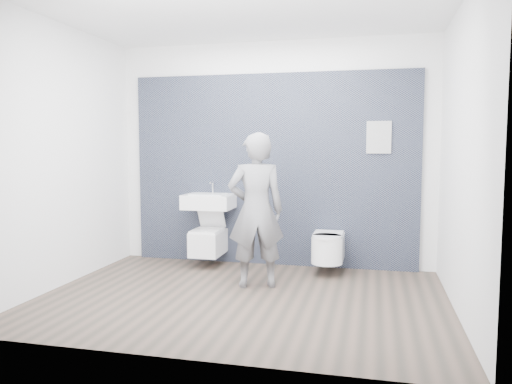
% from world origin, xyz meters
% --- Properties ---
extents(ground, '(4.00, 4.00, 0.00)m').
position_xyz_m(ground, '(0.00, 0.00, 0.00)').
color(ground, '#4F3F34').
rests_on(ground, ground).
extents(room_shell, '(4.00, 4.00, 4.00)m').
position_xyz_m(room_shell, '(0.00, 0.00, 1.74)').
color(room_shell, silver).
rests_on(room_shell, ground).
extents(tile_wall, '(3.60, 0.06, 2.40)m').
position_xyz_m(tile_wall, '(0.00, 1.47, 0.00)').
color(tile_wall, black).
rests_on(tile_wall, ground).
extents(washbasin, '(0.60, 0.45, 0.45)m').
position_xyz_m(washbasin, '(-0.76, 1.21, 0.82)').
color(washbasin, white).
rests_on(washbasin, ground).
extents(toilet_square, '(0.36, 0.52, 0.66)m').
position_xyz_m(toilet_square, '(-0.76, 1.18, 0.32)').
color(toilet_square, white).
rests_on(toilet_square, ground).
extents(toilet_rounded, '(0.36, 0.61, 0.33)m').
position_xyz_m(toilet_rounded, '(0.74, 1.13, 0.31)').
color(toilet_rounded, white).
rests_on(toilet_rounded, ground).
extents(info_placard, '(0.29, 0.03, 0.38)m').
position_xyz_m(info_placard, '(1.30, 1.43, 0.00)').
color(info_placard, silver).
rests_on(info_placard, ground).
extents(visitor, '(0.69, 0.57, 1.64)m').
position_xyz_m(visitor, '(0.04, 0.42, 0.82)').
color(visitor, slate).
rests_on(visitor, ground).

